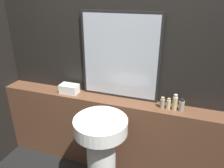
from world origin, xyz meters
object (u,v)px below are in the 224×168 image
mirror (120,57)px  towel_stack (69,89)px  body_wash_bottle (181,105)px  lotion_bottle (175,103)px  pedestal_sink (101,150)px  shampoo_bottle (162,103)px  conditioner_bottle (168,104)px

mirror → towel_stack: 0.71m
towel_stack → body_wash_bottle: body_wash_bottle is taller
mirror → lotion_bottle: (0.60, -0.10, -0.38)m
pedestal_sink → towel_stack: towel_stack is taller
mirror → lotion_bottle: bearing=-9.1°
lotion_bottle → towel_stack: bearing=180.0°
pedestal_sink → mirror: 0.95m
mirror → towel_stack: mirror is taller
mirror → shampoo_bottle: mirror is taller
towel_stack → shampoo_bottle: (1.06, 0.00, 0.00)m
shampoo_bottle → towel_stack: bearing=-180.0°
conditioner_bottle → lotion_bottle: size_ratio=0.69×
conditioner_bottle → lotion_bottle: bearing=0.0°
mirror → conditioner_bottle: (0.54, -0.10, -0.40)m
conditioner_bottle → pedestal_sink: bearing=-141.8°
mirror → lotion_bottle: 0.72m
mirror → lotion_bottle: mirror is taller
shampoo_bottle → conditioner_bottle: (0.06, -0.00, -0.00)m
mirror → conditioner_bottle: mirror is taller
lotion_bottle → shampoo_bottle: bearing=180.0°
pedestal_sink → towel_stack: 0.81m
pedestal_sink → towel_stack: bearing=142.1°
conditioner_bottle → shampoo_bottle: bearing=180.0°
conditioner_bottle → body_wash_bottle: bearing=0.0°
mirror → shampoo_bottle: size_ratio=7.87×
mirror → body_wash_bottle: bearing=-8.2°
pedestal_sink → mirror: size_ratio=1.03×
shampoo_bottle → body_wash_bottle: size_ratio=0.90×
shampoo_bottle → conditioner_bottle: bearing=-0.0°
pedestal_sink → shampoo_bottle: (0.50, 0.44, 0.38)m
pedestal_sink → mirror: mirror is taller
shampoo_bottle → lotion_bottle: bearing=-0.0°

